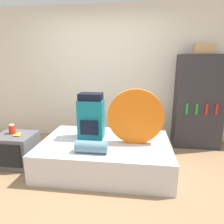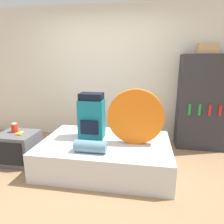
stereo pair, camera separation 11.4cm
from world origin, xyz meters
name	(u,v)px [view 1 (the left image)]	position (x,y,z in m)	size (l,w,h in m)	color
ground_plane	(84,182)	(0.00, 0.00, 0.00)	(16.00, 16.00, 0.00)	#997551
wall_back	(104,75)	(0.00, 1.71, 1.30)	(8.00, 0.05, 2.60)	silver
bed	(106,154)	(0.23, 0.44, 0.21)	(1.88, 1.25, 0.41)	silver
backpack	(91,117)	(-0.01, 0.56, 0.75)	(0.38, 0.29, 0.69)	#14707F
tent_bag	(136,117)	(0.66, 0.44, 0.80)	(0.79, 0.09, 0.79)	orange
sleeping_roll	(91,147)	(0.11, 0.05, 0.49)	(0.42, 0.16, 0.16)	#5B849E
television	(16,149)	(-1.15, 0.34, 0.24)	(0.57, 0.50, 0.48)	#5B5B60
canister	(12,129)	(-1.21, 0.39, 0.55)	(0.10, 0.10, 0.14)	red
banana_bunch	(19,134)	(-1.08, 0.34, 0.50)	(0.11, 0.15, 0.03)	yellow
bookshelf	(198,102)	(1.78, 1.44, 0.84)	(0.82, 0.43, 1.68)	#2D2D33
cardboard_box	(204,49)	(1.77, 1.42, 1.76)	(0.31, 0.24, 0.17)	tan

